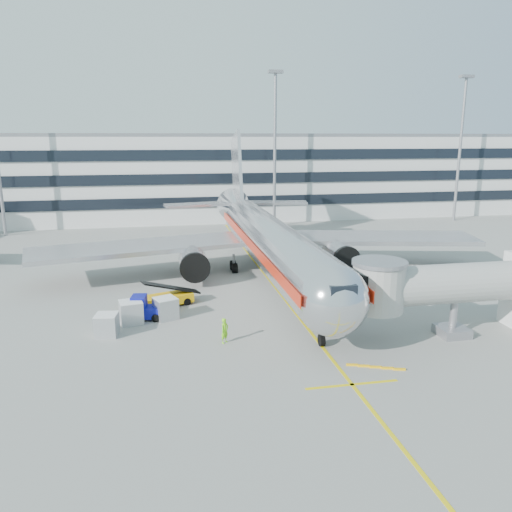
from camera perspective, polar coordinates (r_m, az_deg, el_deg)
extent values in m
plane|color=gray|center=(44.55, 4.24, -6.16)|extent=(180.00, 180.00, 0.00)
cube|color=yellow|center=(53.80, 1.46, -2.67)|extent=(0.25, 70.00, 0.01)
cube|color=yellow|center=(32.36, 10.92, -14.23)|extent=(6.00, 0.25, 0.01)
cylinder|color=silver|center=(50.88, 1.97, 1.26)|extent=(5.00, 36.00, 5.00)
sphere|color=silver|center=(34.17, 8.75, -4.98)|extent=(5.00, 5.00, 5.00)
cone|color=silver|center=(73.05, -2.07, 5.44)|extent=(5.00, 10.00, 5.00)
cube|color=black|center=(32.50, 9.70, -3.90)|extent=(1.80, 1.20, 0.90)
cube|color=#B7B7BC|center=(60.25, 12.92, 2.06)|extent=(24.95, 12.07, 0.50)
cube|color=#B7B7BC|center=(55.21, -12.62, 1.06)|extent=(24.95, 12.07, 0.50)
cylinder|color=#99999E|center=(55.47, 9.57, -0.02)|extent=(3.00, 4.20, 3.00)
cylinder|color=#99999E|center=(52.14, -7.14, -0.80)|extent=(3.00, 4.20, 3.00)
cylinder|color=black|center=(53.65, 10.31, -0.51)|extent=(3.10, 0.50, 3.10)
cylinder|color=black|center=(50.21, -6.98, -1.35)|extent=(3.10, 0.50, 3.10)
cube|color=#B7B7BC|center=(73.06, -2.16, 8.91)|extent=(0.45, 9.39, 13.72)
cube|color=#B7B7BC|center=(74.98, 1.98, 6.11)|extent=(10.41, 4.94, 0.35)
cube|color=#B7B7BC|center=(73.32, -6.47, 5.87)|extent=(10.41, 4.94, 0.35)
cylinder|color=gray|center=(37.08, 7.52, -8.88)|extent=(0.24, 0.24, 1.80)
cylinder|color=black|center=(37.25, 7.50, -9.52)|extent=(0.35, 0.90, 0.90)
cylinder|color=gray|center=(58.03, 3.70, -0.49)|extent=(0.30, 0.30, 2.00)
cylinder|color=gray|center=(56.78, -2.56, -0.78)|extent=(0.30, 0.30, 2.00)
cube|color=red|center=(51.43, 4.71, 1.70)|extent=(0.06, 38.00, 0.90)
cube|color=red|center=(50.33, -0.82, 1.48)|extent=(0.06, 38.00, 0.90)
cylinder|color=#A8A8A3|center=(40.48, 21.94, -2.90)|extent=(13.00, 3.00, 3.00)
cylinder|color=#A8A8A3|center=(37.49, 13.79, -3.56)|extent=(3.80, 3.80, 3.40)
cylinder|color=gray|center=(36.99, 13.96, -0.74)|extent=(4.00, 4.00, 0.30)
cube|color=black|center=(36.97, 11.96, -3.70)|extent=(1.40, 2.60, 2.60)
cylinder|color=gray|center=(41.25, 21.62, -6.38)|extent=(0.56, 0.56, 3.20)
cube|color=gray|center=(41.66, 21.48, -8.00)|extent=(2.20, 2.20, 0.70)
cylinder|color=black|center=(41.20, 20.41, -8.14)|extent=(0.35, 0.70, 0.70)
cylinder|color=black|center=(42.14, 22.52, -7.85)|extent=(0.35, 0.70, 0.70)
cube|color=silver|center=(99.39, -4.54, 9.08)|extent=(150.00, 24.00, 15.00)
cube|color=black|center=(87.78, -3.59, 6.23)|extent=(150.00, 0.30, 1.80)
cube|color=black|center=(87.37, -3.63, 8.83)|extent=(150.00, 0.30, 1.80)
cube|color=black|center=(87.15, -3.67, 11.46)|extent=(150.00, 0.30, 1.80)
cube|color=gray|center=(99.11, -4.63, 13.58)|extent=(150.00, 24.00, 0.60)
cylinder|color=gray|center=(84.71, 2.16, 11.76)|extent=(0.50, 0.50, 25.00)
cube|color=gray|center=(85.31, 2.24, 20.32)|extent=(2.40, 1.20, 0.50)
cylinder|color=gray|center=(98.17, 22.26, 11.02)|extent=(0.50, 0.50, 25.00)
cube|color=gray|center=(98.68, 22.94, 18.38)|extent=(2.40, 1.20, 0.50)
cube|color=#FFB70A|center=(45.97, -10.43, -4.90)|extent=(5.37, 3.37, 0.80)
cube|color=black|center=(45.66, -10.48, -3.67)|extent=(5.42, 2.91, 1.76)
cylinder|color=black|center=(46.26, -12.90, -5.28)|extent=(0.75, 0.53, 0.69)
cylinder|color=black|center=(44.80, -12.28, -5.87)|extent=(0.75, 0.53, 0.69)
cylinder|color=black|center=(47.37, -8.65, -4.64)|extent=(0.75, 0.53, 0.69)
cylinder|color=black|center=(45.95, -7.91, -5.19)|extent=(0.75, 0.53, 0.69)
cube|color=#0C1089|center=(43.09, -12.41, -6.25)|extent=(2.94, 1.97, 0.88)
cube|color=#0C1089|center=(42.92, -13.24, -5.13)|extent=(1.39, 1.63, 1.07)
cube|color=black|center=(42.81, -13.26, -4.70)|extent=(1.26, 1.42, 0.10)
cylinder|color=black|center=(44.03, -13.35, -6.27)|extent=(0.72, 0.40, 0.68)
cylinder|color=black|center=(42.68, -13.73, -6.93)|extent=(0.72, 0.40, 0.68)
cylinder|color=black|center=(43.71, -11.08, -6.30)|extent=(0.72, 0.40, 0.68)
cylinder|color=black|center=(42.36, -11.39, -6.96)|extent=(0.72, 0.40, 0.68)
cube|color=#B4B7BC|center=(40.30, -16.68, -7.59)|extent=(1.84, 1.84, 1.68)
cube|color=white|center=(40.01, -16.77, -6.43)|extent=(1.84, 1.84, 0.06)
cube|color=#B4B7BC|center=(42.36, -14.08, -6.29)|extent=(2.07, 2.07, 1.82)
cube|color=white|center=(42.06, -14.15, -5.09)|extent=(2.07, 2.07, 0.07)
cube|color=#B4B7BC|center=(42.77, -10.29, -5.94)|extent=(2.24, 2.24, 1.77)
cube|color=white|center=(42.48, -10.34, -4.79)|extent=(2.24, 2.24, 0.07)
imported|color=#78E017|center=(37.38, -3.60, -8.51)|extent=(0.82, 0.80, 1.91)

